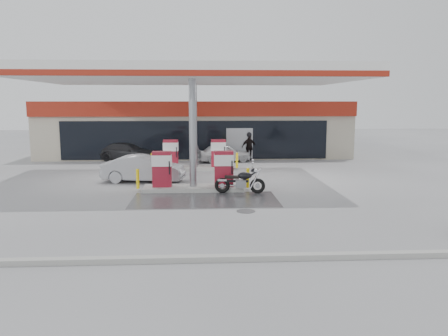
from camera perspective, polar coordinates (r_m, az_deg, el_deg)
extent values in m
plane|color=gray|center=(18.04, -4.14, -4.17)|extent=(90.00, 90.00, 0.00)
cube|color=#4C4C4F|center=(18.03, -2.54, -4.15)|extent=(6.00, 3.00, 0.00)
cylinder|color=#38383A|center=(16.17, 2.88, -5.65)|extent=(0.70, 0.70, 0.01)
cube|color=gray|center=(11.30, -4.77, -11.74)|extent=(28.00, 0.25, 0.15)
cube|color=#AAA38F|center=(33.64, -3.70, 5.28)|extent=(22.00, 8.00, 4.00)
cube|color=black|center=(29.67, -3.77, 3.65)|extent=(18.00, 0.10, 2.60)
cube|color=maroon|center=(29.49, -3.81, 7.71)|extent=(22.00, 0.25, 1.00)
cube|color=navy|center=(30.18, 9.72, 7.63)|extent=(3.50, 0.12, 0.80)
cube|color=gray|center=(29.77, 2.03, 3.10)|extent=(1.80, 0.14, 2.20)
cube|color=silver|center=(22.62, -4.06, 11.96)|extent=(16.00, 10.00, 0.60)
cube|color=maroon|center=(17.67, -4.32, 12.28)|extent=(16.00, 0.12, 0.24)
cube|color=maroon|center=(27.55, -3.89, 11.01)|extent=(16.00, 0.12, 0.24)
cylinder|color=gray|center=(19.64, -4.12, 4.54)|extent=(0.32, 0.32, 5.00)
cylinder|color=gray|center=(25.62, -3.89, 5.52)|extent=(0.32, 0.32, 5.00)
cube|color=#9E9E99|center=(19.97, -4.04, -2.63)|extent=(4.50, 1.30, 0.18)
cube|color=maroon|center=(19.89, -8.10, -0.14)|extent=(0.85, 0.48, 1.60)
cube|color=maroon|center=(19.84, -0.02, -0.08)|extent=(0.85, 0.48, 1.60)
cube|color=silver|center=(19.83, -8.13, 1.00)|extent=(0.88, 0.52, 0.50)
cube|color=silver|center=(19.79, -0.02, 1.07)|extent=(0.88, 0.52, 0.50)
cylinder|color=yellow|center=(20.09, -11.20, -1.41)|extent=(0.14, 0.14, 0.90)
cylinder|color=yellow|center=(20.00, 3.13, -1.30)|extent=(0.14, 0.14, 0.90)
cube|color=#9E9E99|center=(25.88, -3.83, -0.02)|extent=(4.50, 1.30, 0.18)
cube|color=maroon|center=(25.82, -6.96, 1.91)|extent=(0.85, 0.48, 1.60)
cube|color=maroon|center=(25.78, -0.74, 1.96)|extent=(0.85, 0.48, 1.60)
cube|color=silver|center=(25.78, -6.98, 2.79)|extent=(0.88, 0.52, 0.50)
cube|color=silver|center=(25.74, -0.74, 2.85)|extent=(0.88, 0.52, 0.50)
cylinder|color=yellow|center=(25.97, -9.37, 0.92)|extent=(0.14, 0.14, 0.90)
cylinder|color=yellow|center=(25.91, 1.70, 1.01)|extent=(0.14, 0.14, 0.90)
torus|color=black|center=(19.21, 4.40, -2.34)|extent=(0.69, 0.24, 0.68)
torus|color=black|center=(19.25, -0.23, -2.29)|extent=(0.69, 0.24, 0.68)
cube|color=gray|center=(19.19, 2.22, -2.06)|extent=(0.48, 0.32, 0.34)
cube|color=black|center=(19.18, 1.71, -1.72)|extent=(1.02, 0.23, 0.09)
ellipsoid|color=black|center=(19.13, 2.73, -1.00)|extent=(0.67, 0.43, 0.32)
cube|color=black|center=(19.16, 1.04, -1.18)|extent=(0.65, 0.34, 0.11)
cylinder|color=silver|center=(19.07, 3.75, -0.01)|extent=(0.14, 0.85, 0.04)
sphere|color=silver|center=(19.09, 4.15, -0.42)|extent=(0.20, 0.20, 0.20)
cylinder|color=silver|center=(19.39, 0.56, -2.28)|extent=(1.02, 0.21, 0.09)
imported|color=silver|center=(29.02, -0.02, 1.97)|extent=(3.75, 2.12, 1.20)
imported|color=#535458|center=(27.80, -3.86, 2.33)|extent=(1.00, 1.10, 1.86)
imported|color=#999BA1|center=(22.22, -10.46, -0.08)|extent=(4.24, 2.01, 1.34)
imported|color=black|center=(30.17, -12.33, 2.08)|extent=(4.67, 3.20, 1.26)
imported|color=black|center=(29.73, 3.30, 2.72)|extent=(1.15, 0.74, 1.82)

